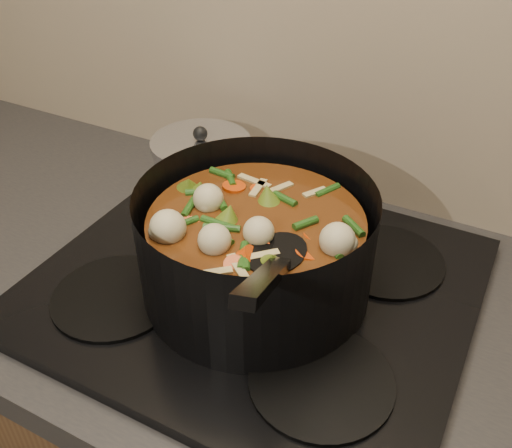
% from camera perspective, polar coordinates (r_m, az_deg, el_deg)
% --- Properties ---
extents(stovetop, '(0.62, 0.54, 0.03)m').
position_cam_1_polar(stovetop, '(0.86, -0.06, -5.96)').
color(stovetop, black).
rests_on(stovetop, counter).
extents(stockpot, '(0.35, 0.43, 0.24)m').
position_cam_1_polar(stockpot, '(0.79, 0.02, -2.31)').
color(stockpot, black).
rests_on(stockpot, stovetop).
extents(saucepan, '(0.17, 0.17, 0.14)m').
position_cam_1_polar(saucepan, '(1.01, -5.37, 5.45)').
color(saucepan, silver).
rests_on(saucepan, stovetop).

